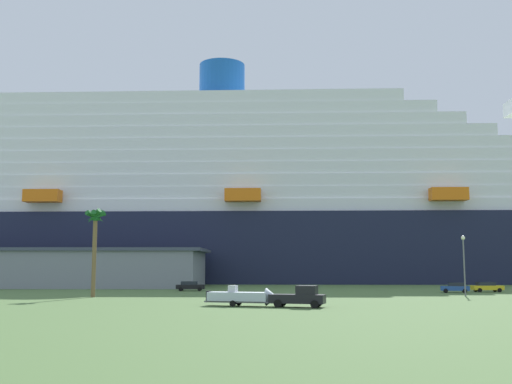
{
  "coord_description": "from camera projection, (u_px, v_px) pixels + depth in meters",
  "views": [
    {
      "loc": [
        5.02,
        -81.11,
        4.28
      ],
      "look_at": [
        -4.7,
        30.94,
        18.07
      ],
      "focal_mm": 41.82,
      "sensor_mm": 36.0,
      "label": 1
    }
  ],
  "objects": [
    {
      "name": "ground_plane",
      "position": [
        281.0,
        288.0,
        109.78
      ],
      "size": [
        600.0,
        600.0,
        0.0
      ],
      "primitive_type": "plane",
      "color": "#4C6B38"
    },
    {
      "name": "cruise_ship",
      "position": [
        327.0,
        212.0,
        147.93
      ],
      "size": [
        232.51,
        42.94,
        62.76
      ],
      "color": "#191E38",
      "rests_on": "ground_plane"
    },
    {
      "name": "terminal_building",
      "position": [
        44.0,
        268.0,
        117.44
      ],
      "size": [
        65.48,
        28.15,
        7.42
      ],
      "color": "gray",
      "rests_on": "ground_plane"
    },
    {
      "name": "pickup_truck",
      "position": [
        300.0,
        297.0,
        60.57
      ],
      "size": [
        5.88,
        3.12,
        2.2
      ],
      "color": "black",
      "rests_on": "ground_plane"
    },
    {
      "name": "small_boat_on_trailer",
      "position": [
        245.0,
        297.0,
        62.16
      ],
      "size": [
        8.85,
        3.33,
        2.15
      ],
      "color": "#595960",
      "rests_on": "ground_plane"
    },
    {
      "name": "palm_tree",
      "position": [
        95.0,
        227.0,
        80.56
      ],
      "size": [
        2.97,
        3.02,
        11.87
      ],
      "color": "brown",
      "rests_on": "ground_plane"
    },
    {
      "name": "street_lamp",
      "position": [
        464.0,
        257.0,
        82.74
      ],
      "size": [
        0.56,
        0.56,
        8.31
      ],
      "color": "slate",
      "rests_on": "ground_plane"
    },
    {
      "name": "parked_car_blue_suv",
      "position": [
        455.0,
        287.0,
        92.22
      ],
      "size": [
        4.47,
        2.61,
        1.58
      ],
      "color": "#264C99",
      "rests_on": "ground_plane"
    },
    {
      "name": "parked_car_black_coupe",
      "position": [
        190.0,
        286.0,
        98.68
      ],
      "size": [
        4.89,
        2.52,
        1.58
      ],
      "color": "black",
      "rests_on": "ground_plane"
    },
    {
      "name": "parked_car_yellow_taxi",
      "position": [
        487.0,
        287.0,
        94.69
      ],
      "size": [
        4.89,
        2.4,
        1.58
      ],
      "color": "yellow",
      "rests_on": "ground_plane"
    }
  ]
}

